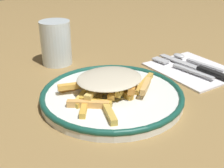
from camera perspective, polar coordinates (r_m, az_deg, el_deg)
The scene contains 8 objects.
ground_plane at distance 0.58m, azimuth 0.00°, elevation -3.22°, with size 2.60×2.60×0.00m, color olive.
plate at distance 0.57m, azimuth 0.00°, elevation -2.23°, with size 0.28×0.28×0.02m.
fries_heap at distance 0.56m, azimuth -1.03°, elevation 0.03°, with size 0.22×0.18×0.04m.
napkin at distance 0.74m, azimuth 15.49°, elevation 2.89°, with size 0.16×0.19×0.01m, color silver.
fork at distance 0.73m, azimuth 13.34°, elevation 3.20°, with size 0.03×0.18×0.01m.
knife at distance 0.73m, azimuth 16.72°, elevation 2.96°, with size 0.03×0.21×0.01m.
spoon at distance 0.78m, azimuth 14.83°, elevation 4.67°, with size 0.03×0.15×0.01m.
water_glass at distance 0.76m, azimuth -10.95°, elevation 7.89°, with size 0.08×0.08×0.11m, color silver.
Camera 1 is at (-0.29, -0.42, 0.28)m, focal length 46.84 mm.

